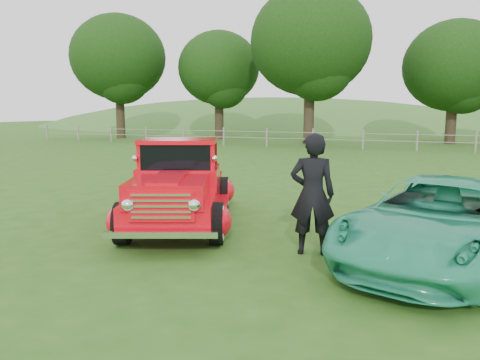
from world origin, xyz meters
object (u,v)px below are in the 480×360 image
at_px(tree_far_west, 118,58).
at_px(red_pickup, 180,186).
at_px(tree_near_west, 310,42).
at_px(tree_near_east, 455,66).
at_px(teal_sedan, 440,221).
at_px(man, 312,194).
at_px(tree_mid_west, 219,68).

distance_m(tree_far_west, red_pickup, 30.96).
bearing_deg(red_pickup, tree_near_west, 75.35).
bearing_deg(red_pickup, tree_far_west, 106.56).
bearing_deg(tree_far_west, tree_near_west, -3.58).
bearing_deg(tree_near_east, tree_far_west, -173.16).
bearing_deg(teal_sedan, tree_far_west, 150.24).
bearing_deg(man, teal_sedan, 175.01).
height_order(tree_near_west, tree_near_east, tree_near_west).
height_order(tree_far_west, tree_mid_west, tree_far_west).
relative_size(red_pickup, man, 2.63).
height_order(tree_mid_west, tree_near_west, tree_near_west).
height_order(tree_mid_west, man, tree_mid_west).
xyz_separation_m(tree_near_west, man, (5.75, -24.01, -5.80)).
distance_m(red_pickup, man, 3.19).
bearing_deg(man, tree_near_east, -110.85).
bearing_deg(tree_mid_west, red_pickup, -67.54).
relative_size(tree_far_west, red_pickup, 1.88).
relative_size(tree_far_west, tree_mid_west, 1.17).
height_order(tree_far_west, red_pickup, tree_far_west).
xyz_separation_m(tree_far_west, tree_near_west, (16.00, -1.00, 0.31)).
bearing_deg(man, tree_far_west, -63.21).
xyz_separation_m(tree_far_west, red_pickup, (18.74, -23.98, -5.69)).
height_order(tree_mid_west, red_pickup, tree_mid_west).
distance_m(tree_near_east, red_pickup, 28.05).
distance_m(tree_near_west, red_pickup, 23.91).
bearing_deg(red_pickup, tree_mid_west, 91.01).
xyz_separation_m(tree_far_west, teal_sedan, (23.70, -24.69, -5.83)).
bearing_deg(man, tree_near_west, -90.76).
bearing_deg(tree_mid_west, teal_sedan, -59.54).
bearing_deg(teal_sedan, man, -154.35).
xyz_separation_m(tree_near_east, teal_sedan, (-1.30, -27.69, -4.59)).
distance_m(tree_near_west, tree_near_east, 9.97).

